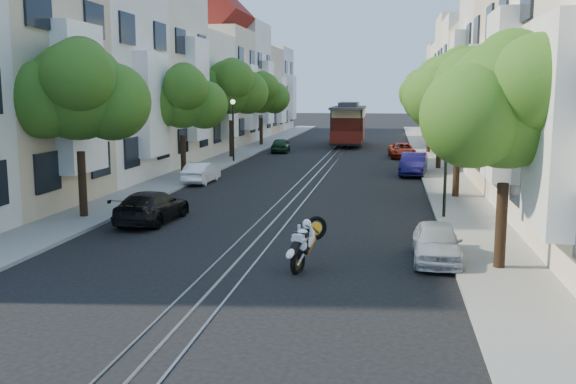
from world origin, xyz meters
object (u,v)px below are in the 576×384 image
at_px(parked_car_e_mid, 414,164).
at_px(lamp_west, 233,121).
at_px(parked_car_e_near, 437,242).
at_px(parked_car_w_far, 281,145).
at_px(cable_car, 349,122).
at_px(tree_w_c, 231,88).
at_px(parked_car_w_near, 152,207).
at_px(tree_e_c, 442,95).
at_px(tree_e_a, 510,107).
at_px(tree_e_d, 431,91).
at_px(sportbike_rider, 305,241).
at_px(tree_w_b, 183,99).
at_px(parked_car_w_mid, 201,173).
at_px(tree_w_a, 79,93).
at_px(parked_car_e_far, 402,151).
at_px(lamp_east, 447,144).
at_px(tree_e_b, 461,93).
at_px(tree_w_d, 262,94).

bearing_deg(parked_car_e_mid, lamp_west, 163.62).
relative_size(parked_car_e_near, parked_car_w_far, 0.98).
relative_size(cable_car, parked_car_e_near, 2.78).
xyz_separation_m(tree_w_c, parked_car_w_near, (2.74, -23.18, -4.48)).
bearing_deg(tree_e_c, cable_car, 111.05).
bearing_deg(tree_e_a, tree_w_c, 117.22).
xyz_separation_m(tree_e_d, parked_car_e_near, (-1.66, -33.24, -4.30)).
height_order(tree_e_c, lamp_west, tree_e_c).
bearing_deg(parked_car_w_near, sportbike_rider, 143.59).
relative_size(tree_w_b, tree_w_c, 0.88).
bearing_deg(parked_car_w_mid, tree_w_a, 82.52).
bearing_deg(tree_w_a, sportbike_rider, -31.37).
distance_m(tree_e_a, parked_car_e_near, 4.25).
relative_size(tree_w_a, parked_car_e_near, 2.02).
bearing_deg(parked_car_w_mid, tree_w_c, -82.01).
distance_m(tree_w_b, lamp_west, 8.22).
bearing_deg(cable_car, parked_car_e_far, -66.78).
bearing_deg(parked_car_e_mid, parked_car_e_near, -83.90).
bearing_deg(lamp_west, tree_e_a, -61.55).
relative_size(tree_e_a, parked_car_e_mid, 1.58).
xyz_separation_m(tree_e_d, parked_car_w_far, (-11.66, -0.97, -4.29)).
bearing_deg(tree_w_c, parked_car_e_mid, -31.80).
height_order(tree_w_b, parked_car_e_near, tree_w_b).
relative_size(lamp_east, cable_car, 0.45).
bearing_deg(sportbike_rider, tree_e_a, 26.03).
bearing_deg(parked_car_w_near, tree_e_a, 161.23).
xyz_separation_m(tree_w_b, tree_w_c, (0.00, 11.00, 0.67)).
height_order(sportbike_rider, parked_car_w_mid, sportbike_rider).
xyz_separation_m(tree_w_a, parked_car_w_near, (2.74, -0.18, -4.14)).
distance_m(tree_e_a, tree_e_b, 12.00).
bearing_deg(cable_car, sportbike_rider, -88.53).
bearing_deg(tree_w_d, sportbike_rider, -76.98).
height_order(tree_w_d, cable_car, tree_w_d).
bearing_deg(lamp_east, parked_car_w_mid, 145.85).
relative_size(tree_e_a, lamp_west, 1.51).
bearing_deg(parked_car_w_mid, tree_e_b, 167.65).
bearing_deg(parked_car_e_near, parked_car_e_mid, 90.69).
relative_size(tree_w_c, lamp_east, 1.71).
bearing_deg(tree_w_d, tree_w_b, -90.00).
bearing_deg(parked_car_w_mid, tree_w_d, -85.13).
bearing_deg(tree_w_a, tree_w_d, 90.00).
distance_m(tree_e_c, parked_car_w_near, 21.97).
height_order(lamp_west, parked_car_w_mid, lamp_west).
distance_m(tree_e_a, parked_car_w_near, 13.18).
height_order(tree_e_d, parked_car_w_mid, tree_e_d).
bearing_deg(tree_w_a, parked_car_w_near, -3.74).
bearing_deg(parked_car_w_far, lamp_west, 72.91).
height_order(lamp_west, sportbike_rider, lamp_west).
xyz_separation_m(parked_car_e_far, parked_car_w_mid, (-10.70, -15.06, 0.01)).
relative_size(tree_w_c, parked_car_e_mid, 1.79).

